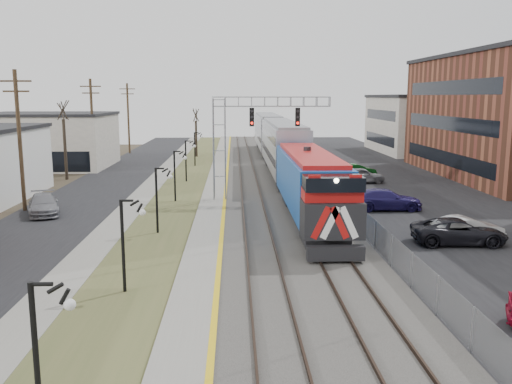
{
  "coord_description": "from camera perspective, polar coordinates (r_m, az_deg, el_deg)",
  "views": [
    {
      "loc": [
        0.64,
        -13.91,
        8.15
      ],
      "look_at": [
        1.91,
        17.44,
        2.6
      ],
      "focal_mm": 38.0,
      "sensor_mm": 36.0,
      "label": 1
    }
  ],
  "objects": [
    {
      "name": "train",
      "position": [
        58.35,
        2.47,
        4.85
      ],
      "size": [
        3.0,
        63.05,
        5.33
      ],
      "color": "#134CA2",
      "rests_on": "ground"
    },
    {
      "name": "car_lot_e",
      "position": [
        52.33,
        11.05,
        1.7
      ],
      "size": [
        4.39,
        1.9,
        1.47
      ],
      "primitive_type": "imported",
      "rotation": [
        0.0,
        0.0,
        1.61
      ],
      "color": "slate",
      "rests_on": "ground"
    },
    {
      "name": "sidewalk",
      "position": [
        50.16,
        -11.05,
        0.54
      ],
      "size": [
        2.0,
        120.0,
        0.08
      ],
      "primitive_type": "cube",
      "color": "gray",
      "rests_on": "ground"
    },
    {
      "name": "lampposts",
      "position": [
        33.11,
        -10.34,
        -0.84
      ],
      "size": [
        0.14,
        62.14,
        4.0
      ],
      "color": "black",
      "rests_on": "ground"
    },
    {
      "name": "car_lot_c",
      "position": [
        32.25,
        20.59,
        -3.96
      ],
      "size": [
        5.28,
        2.7,
        1.43
      ],
      "primitive_type": "imported",
      "rotation": [
        0.0,
        0.0,
        1.5
      ],
      "color": "black",
      "rests_on": "ground"
    },
    {
      "name": "grass_median",
      "position": [
        49.8,
        -7.64,
        0.56
      ],
      "size": [
        4.0,
        120.0,
        0.06
      ],
      "primitive_type": "cube",
      "color": "#4C532C",
      "rests_on": "ground"
    },
    {
      "name": "fence",
      "position": [
        50.03,
        6.39,
        1.52
      ],
      "size": [
        0.04,
        120.0,
        1.6
      ],
      "primitive_type": "cube",
      "color": "gray",
      "rests_on": "ground"
    },
    {
      "name": "bare_trees",
      "position": [
        54.74,
        -16.41,
        3.91
      ],
      "size": [
        12.3,
        42.3,
        5.95
      ],
      "color": "#382D23",
      "rests_on": "ground"
    },
    {
      "name": "car_lot_f",
      "position": [
        56.18,
        10.49,
        2.21
      ],
      "size": [
        4.25,
        2.19,
        1.34
      ],
      "primitive_type": "imported",
      "rotation": [
        0.0,
        0.0,
        1.77
      ],
      "color": "#0E4715",
      "rests_on": "ground"
    },
    {
      "name": "platform_edge",
      "position": [
        49.55,
        -3.17,
        0.84
      ],
      "size": [
        0.24,
        120.0,
        0.01
      ],
      "primitive_type": "cube",
      "color": "gold",
      "rests_on": "platform"
    },
    {
      "name": "car_lot_d",
      "position": [
        40.26,
        13.48,
        -0.83
      ],
      "size": [
        5.23,
        2.16,
        1.51
      ],
      "primitive_type": "imported",
      "rotation": [
        0.0,
        0.0,
        1.56
      ],
      "color": "navy",
      "rests_on": "ground"
    },
    {
      "name": "car_street_b",
      "position": [
        40.57,
        -21.45,
        -1.26
      ],
      "size": [
        3.43,
        5.17,
        1.39
      ],
      "primitive_type": "imported",
      "rotation": [
        0.0,
        0.0,
        0.34
      ],
      "color": "gray",
      "rests_on": "ground"
    },
    {
      "name": "utility_poles",
      "position": [
        41.87,
        -23.6,
        4.88
      ],
      "size": [
        0.28,
        80.28,
        10.0
      ],
      "color": "#4C3823",
      "rests_on": "ground"
    },
    {
      "name": "signal_gantry",
      "position": [
        41.98,
        -1.54,
        6.53
      ],
      "size": [
        9.0,
        1.07,
        8.15
      ],
      "color": "gray",
      "rests_on": "ground"
    },
    {
      "name": "track_near",
      "position": [
        49.56,
        -0.72,
        0.89
      ],
      "size": [
        1.58,
        120.0,
        0.15
      ],
      "color": "#2D2119",
      "rests_on": "ballast_bed"
    },
    {
      "name": "parking_lot",
      "position": [
        51.91,
        14.92,
        0.68
      ],
      "size": [
        16.0,
        120.0,
        0.04
      ],
      "primitive_type": "cube",
      "color": "black",
      "rests_on": "ground"
    },
    {
      "name": "street_west",
      "position": [
        51.05,
        -16.05,
        0.47
      ],
      "size": [
        7.0,
        120.0,
        0.04
      ],
      "primitive_type": "cube",
      "color": "black",
      "rests_on": "ground"
    },
    {
      "name": "track_far",
      "position": [
        49.78,
        3.31,
        0.91
      ],
      "size": [
        1.58,
        120.0,
        0.15
      ],
      "color": "#2D2119",
      "rests_on": "ballast_bed"
    },
    {
      "name": "car_lot_b",
      "position": [
        33.06,
        21.23,
        -3.7
      ],
      "size": [
        4.39,
        2.13,
        1.39
      ],
      "primitive_type": "imported",
      "rotation": [
        0.0,
        0.0,
        1.73
      ],
      "color": "silver",
      "rests_on": "ground"
    },
    {
      "name": "platform",
      "position": [
        49.59,
        -4.19,
        0.69
      ],
      "size": [
        2.0,
        120.0,
        0.24
      ],
      "primitive_type": "cube",
      "color": "gray",
      "rests_on": "ground"
    },
    {
      "name": "ballast_bed",
      "position": [
        49.68,
        1.59,
        0.7
      ],
      "size": [
        8.0,
        120.0,
        0.2
      ],
      "primitive_type": "cube",
      "color": "#595651",
      "rests_on": "ground"
    }
  ]
}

